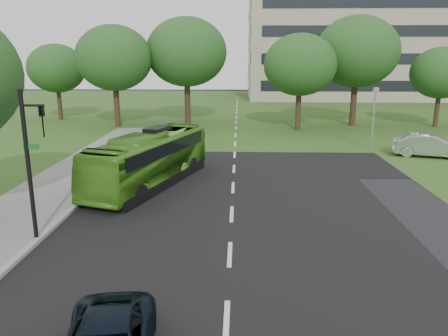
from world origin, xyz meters
name	(u,v)px	position (x,y,z in m)	size (l,w,h in m)	color
ground	(231,232)	(0.00, 0.00, 0.00)	(160.00, 160.00, 0.00)	black
street_surfaces	(231,134)	(-0.38, 22.75, 0.03)	(120.00, 120.00, 0.15)	black
office_building	(369,22)	(21.96, 61.96, 12.50)	(40.10, 20.10, 25.00)	gray
tree_park_a	(114,58)	(-11.73, 26.77, 6.60)	(7.32, 7.32, 9.72)	black
tree_park_b	(187,52)	(-5.05, 29.38, 7.17)	(8.11, 8.11, 10.64)	black
tree_park_c	(300,65)	(5.83, 25.28, 5.99)	(6.65, 6.65, 8.83)	black
tree_park_d	(357,52)	(11.65, 28.12, 7.20)	(8.04, 8.04, 10.63)	black
tree_park_e	(441,73)	(19.62, 27.49, 5.22)	(5.77, 5.77, 7.69)	black
tree_park_f	(56,68)	(-19.38, 31.54, 5.52)	(6.08, 6.08, 8.12)	black
bus	(150,159)	(-4.44, 6.54, 1.38)	(2.32, 9.92, 2.76)	#4D9B22
sedan	(429,145)	(13.34, 13.91, 0.79)	(1.68, 4.80, 1.58)	#B4B5BA
traffic_light	(32,155)	(-7.03, -1.06, 3.27)	(0.89, 0.25, 5.57)	black
camera_pole	(374,110)	(10.00, 15.89, 2.95)	(0.46, 0.43, 4.58)	gray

